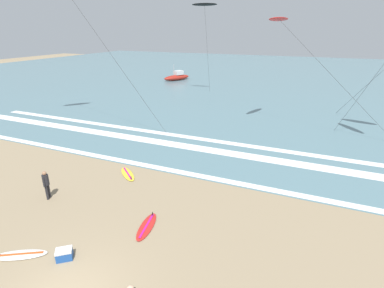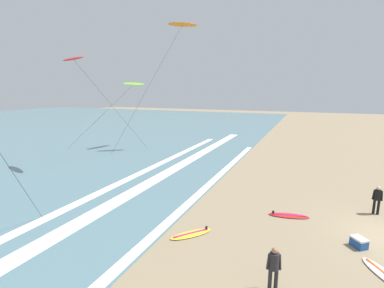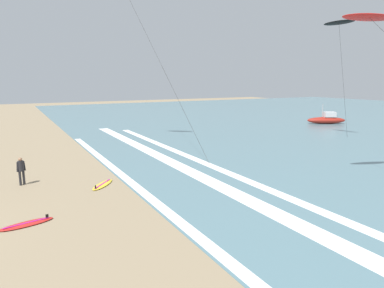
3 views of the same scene
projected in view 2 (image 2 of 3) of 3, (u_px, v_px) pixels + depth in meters
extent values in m
cube|color=white|center=(182.00, 209.00, 15.56)|extent=(37.82, 0.54, 0.01)
cube|color=white|center=(135.00, 191.00, 18.37)|extent=(52.84, 1.09, 0.01)
cube|color=white|center=(97.00, 194.00, 17.92)|extent=(45.06, 0.71, 0.01)
cylinder|color=black|center=(378.00, 207.00, 14.88)|extent=(0.13, 0.13, 0.82)
cylinder|color=black|center=(374.00, 207.00, 14.98)|extent=(0.13, 0.13, 0.82)
cylinder|color=black|center=(378.00, 195.00, 14.79)|extent=(0.32, 0.32, 0.58)
cylinder|color=black|center=(382.00, 196.00, 14.71)|extent=(0.10, 0.14, 0.56)
cylinder|color=black|center=(374.00, 195.00, 14.89)|extent=(0.10, 0.14, 0.56)
sphere|color=#DBB28E|center=(379.00, 188.00, 14.72)|extent=(0.21, 0.21, 0.21)
cylinder|color=#232328|center=(276.00, 280.00, 9.16)|extent=(0.13, 0.13, 0.82)
cylinder|color=#232328|center=(270.00, 280.00, 9.18)|extent=(0.13, 0.13, 0.82)
cylinder|color=#232328|center=(274.00, 261.00, 9.04)|extent=(0.32, 0.32, 0.58)
cylinder|color=#232328|center=(280.00, 262.00, 9.03)|extent=(0.13, 0.16, 0.56)
cylinder|color=#232328|center=(268.00, 262.00, 9.06)|extent=(0.13, 0.16, 0.56)
sphere|color=#9E7051|center=(275.00, 251.00, 8.96)|extent=(0.21, 0.21, 0.21)
ellipsoid|color=silver|center=(384.00, 274.00, 10.00)|extent=(2.12, 1.57, 0.09)
ellipsoid|color=yellow|center=(191.00, 234.00, 12.82)|extent=(1.98, 1.82, 0.09)
cube|color=#BF198C|center=(191.00, 233.00, 12.82)|extent=(1.42, 1.24, 0.01)
cube|color=black|center=(206.00, 228.00, 13.16)|extent=(0.10, 0.09, 0.16)
ellipsoid|color=red|center=(289.00, 216.00, 14.71)|extent=(1.00, 2.18, 0.09)
cube|color=#BF198C|center=(289.00, 215.00, 14.70)|extent=(0.45, 1.77, 0.01)
cube|color=black|center=(273.00, 212.00, 14.85)|extent=(0.04, 0.12, 0.16)
ellipsoid|color=red|center=(73.00, 59.00, 21.91)|extent=(1.70, 3.29, 0.43)
cylinder|color=#333333|center=(117.00, 112.00, 27.26)|extent=(10.03, 0.27, 9.19)
ellipsoid|color=#70C628|center=(134.00, 84.00, 31.42)|extent=(3.29, 1.47, 0.43)
cylinder|color=#333333|center=(101.00, 116.00, 31.73)|extent=(3.90, 6.98, 7.47)
ellipsoid|color=orange|center=(183.00, 25.00, 28.63)|extent=(2.57, 3.01, 0.43)
cylinder|color=#333333|center=(147.00, 90.00, 28.92)|extent=(4.91, 6.26, 13.49)
cube|color=#1E4C9E|center=(359.00, 243.00, 11.79)|extent=(0.74, 0.72, 0.36)
cube|color=silver|center=(359.00, 239.00, 11.75)|extent=(0.76, 0.73, 0.08)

